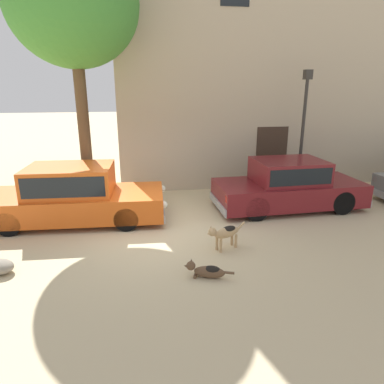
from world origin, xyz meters
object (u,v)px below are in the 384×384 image
Objects in this scene: parked_sedan_second at (288,185)px; stray_dog_spotted at (225,233)px; street_lamp at (304,118)px; stray_dog_tan at (207,270)px; parked_sedan_nearest at (73,195)px; acacia_tree_left at (73,5)px.

parked_sedan_second is 4.49× the size of stray_dog_spotted.
parked_sedan_second is at bearing -125.90° from street_lamp.
stray_dog_tan is at bearing -134.18° from parked_sedan_second.
street_lamp reaches higher than stray_dog_tan.
parked_sedan_nearest is at bearing -56.37° from stray_dog_spotted.
parked_sedan_second is 3.39m from stray_dog_spotted.
acacia_tree_left is (-2.65, 4.42, 5.25)m from stray_dog_tan.
parked_sedan_nearest is at bearing 178.82° from parked_sedan_second.
street_lamp is (6.84, 1.33, 1.75)m from parked_sedan_nearest.
parked_sedan_nearest is at bearing -29.94° from stray_dog_tan.
stray_dog_spotted is at bearing -138.68° from parked_sedan_second.
acacia_tree_left is at bearing -178.22° from street_lamp.
stray_dog_tan is (-3.06, -3.42, -0.56)m from parked_sedan_second.
street_lamp is at bearing 51.71° from parked_sedan_second.
acacia_tree_left reaches higher than parked_sedan_nearest.
street_lamp is 0.55× the size of acacia_tree_left.
stray_dog_spotted is at bearing -45.62° from acacia_tree_left.
stray_dog_tan is 6.50m from street_lamp.
acacia_tree_left reaches higher than stray_dog_spotted.
stray_dog_spotted is 1.27m from stray_dog_tan.
acacia_tree_left is (-6.58, -0.20, 2.90)m from street_lamp.
parked_sedan_second is 7.45m from acacia_tree_left.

